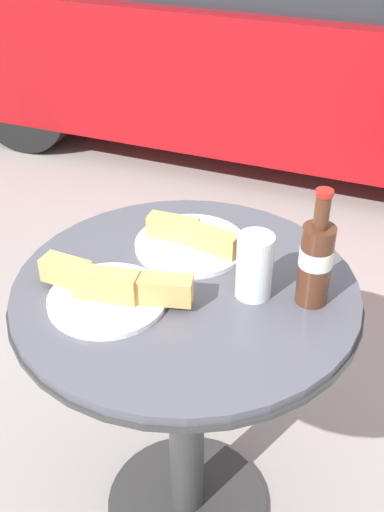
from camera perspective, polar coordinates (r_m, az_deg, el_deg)
ground_plane at (r=1.88m, az=-0.44°, el=-21.16°), size 30.00×30.00×0.00m
bistro_table at (r=1.46m, az=-0.53°, el=-8.87°), size 0.74×0.74×0.75m
cola_bottle_left at (r=1.26m, az=10.95°, el=-0.33°), size 0.07×0.07×0.25m
drinking_glass at (r=1.28m, az=5.56°, el=-1.11°), size 0.07×0.07×0.14m
lunch_plate_near at (r=1.29m, az=-7.19°, el=-3.00°), size 0.32×0.24×0.07m
lunch_plate_far at (r=1.44m, az=-0.13°, el=1.42°), size 0.25×0.25×0.06m
parked_car at (r=3.79m, az=10.05°, el=19.28°), size 4.50×1.74×1.25m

